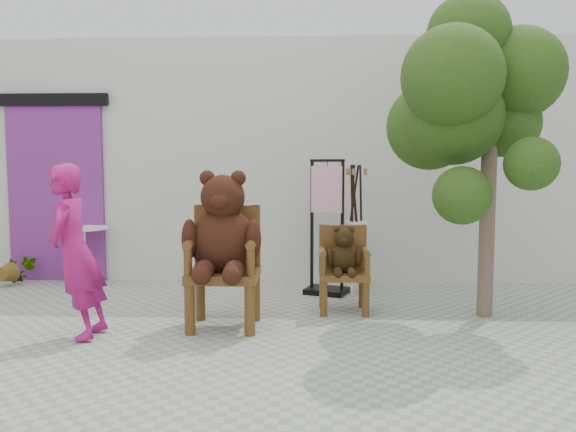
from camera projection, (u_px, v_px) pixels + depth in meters
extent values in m
plane|color=#979C8C|center=(287.00, 349.00, 4.43)|extent=(60.00, 60.00, 0.00)
cube|color=beige|center=(297.00, 161.00, 7.38)|extent=(9.00, 1.00, 3.00)
cube|color=#74287A|center=(56.00, 193.00, 7.01)|extent=(1.20, 0.08, 2.20)
cube|color=black|center=(52.00, 100.00, 6.87)|extent=(1.40, 0.06, 0.15)
cylinder|color=#4B2C10|center=(190.00, 310.00, 4.78)|extent=(0.09, 0.09, 0.43)
cylinder|color=#4B2C10|center=(200.00, 297.00, 5.24)|extent=(0.09, 0.09, 0.43)
cylinder|color=#4B2C10|center=(250.00, 310.00, 4.76)|extent=(0.09, 0.09, 0.43)
cylinder|color=#4B2C10|center=(255.00, 298.00, 5.22)|extent=(0.09, 0.09, 0.43)
cube|color=#4B2C10|center=(224.00, 275.00, 4.98)|extent=(0.62, 0.57, 0.08)
cube|color=#4B2C10|center=(227.00, 236.00, 5.19)|extent=(0.59, 0.08, 0.57)
cylinder|color=#4B2C10|center=(199.00, 235.00, 5.20)|extent=(0.08, 0.08, 0.57)
cylinder|color=#4B2C10|center=(188.00, 260.00, 4.74)|extent=(0.07, 0.07, 0.26)
cylinder|color=#4B2C10|center=(193.00, 242.00, 4.96)|extent=(0.08, 0.54, 0.08)
cylinder|color=#4B2C10|center=(256.00, 236.00, 5.18)|extent=(0.08, 0.08, 0.57)
cylinder|color=#4B2C10|center=(251.00, 261.00, 4.72)|extent=(0.07, 0.07, 0.26)
cylinder|color=#4B2C10|center=(253.00, 242.00, 4.94)|extent=(0.08, 0.54, 0.08)
ellipsoid|color=black|center=(224.00, 242.00, 4.98)|extent=(0.59, 0.50, 0.62)
sphere|color=black|center=(223.00, 197.00, 4.92)|extent=(0.39, 0.39, 0.39)
ellipsoid|color=black|center=(220.00, 201.00, 4.76)|extent=(0.18, 0.14, 0.14)
sphere|color=black|center=(207.00, 178.00, 4.92)|extent=(0.14, 0.14, 0.14)
sphere|color=black|center=(238.00, 178.00, 4.91)|extent=(0.14, 0.14, 0.14)
ellipsoid|color=black|center=(190.00, 239.00, 4.86)|extent=(0.14, 0.20, 0.35)
ellipsoid|color=black|center=(204.00, 270.00, 4.74)|extent=(0.17, 0.34, 0.17)
sphere|color=black|center=(201.00, 275.00, 4.61)|extent=(0.17, 0.17, 0.17)
ellipsoid|color=black|center=(253.00, 239.00, 4.84)|extent=(0.14, 0.20, 0.35)
ellipsoid|color=black|center=(234.00, 270.00, 4.73)|extent=(0.17, 0.34, 0.17)
sphere|color=black|center=(232.00, 276.00, 4.60)|extent=(0.17, 0.17, 0.17)
cylinder|color=#4B2C10|center=(324.00, 299.00, 5.37)|extent=(0.07, 0.07, 0.34)
cylinder|color=#4B2C10|center=(323.00, 291.00, 5.73)|extent=(0.07, 0.07, 0.34)
cylinder|color=#4B2C10|center=(366.00, 299.00, 5.35)|extent=(0.07, 0.07, 0.34)
cylinder|color=#4B2C10|center=(362.00, 291.00, 5.71)|extent=(0.07, 0.07, 0.34)
cube|color=#4B2C10|center=(344.00, 275.00, 5.52)|extent=(0.48, 0.44, 0.06)
cube|color=#4B2C10|center=(343.00, 247.00, 5.69)|extent=(0.46, 0.06, 0.44)
cylinder|color=#4B2C10|center=(322.00, 247.00, 5.69)|extent=(0.06, 0.06, 0.44)
cylinder|color=#4B2C10|center=(323.00, 265.00, 5.34)|extent=(0.06, 0.06, 0.20)
cylinder|color=#4B2C10|center=(323.00, 251.00, 5.51)|extent=(0.06, 0.42, 0.06)
cylinder|color=#4B2C10|center=(363.00, 247.00, 5.68)|extent=(0.06, 0.06, 0.44)
cylinder|color=#4B2C10|center=(367.00, 265.00, 5.32)|extent=(0.06, 0.06, 0.20)
cylinder|color=#4B2C10|center=(365.00, 252.00, 5.49)|extent=(0.06, 0.42, 0.06)
ellipsoid|color=black|center=(344.00, 259.00, 5.51)|extent=(0.30, 0.25, 0.31)
sphere|color=black|center=(344.00, 238.00, 5.48)|extent=(0.20, 0.20, 0.20)
ellipsoid|color=black|center=(345.00, 241.00, 5.40)|extent=(0.09, 0.07, 0.07)
sphere|color=black|center=(337.00, 229.00, 5.48)|extent=(0.07, 0.07, 0.07)
sphere|color=black|center=(351.00, 230.00, 5.47)|extent=(0.07, 0.07, 0.07)
ellipsoid|color=black|center=(330.00, 258.00, 5.45)|extent=(0.07, 0.10, 0.18)
ellipsoid|color=black|center=(338.00, 272.00, 5.39)|extent=(0.09, 0.18, 0.09)
sphere|color=black|center=(338.00, 274.00, 5.32)|extent=(0.08, 0.08, 0.08)
ellipsoid|color=black|center=(359.00, 258.00, 5.44)|extent=(0.07, 0.10, 0.18)
ellipsoid|color=black|center=(351.00, 272.00, 5.38)|extent=(0.09, 0.18, 0.09)
sphere|color=black|center=(352.00, 274.00, 5.32)|extent=(0.08, 0.08, 0.08)
imported|color=#AC156B|center=(75.00, 252.00, 4.66)|extent=(0.35, 0.53, 1.45)
cylinder|color=white|center=(83.00, 228.00, 6.81)|extent=(0.60, 0.60, 0.03)
cylinder|color=white|center=(84.00, 256.00, 6.84)|extent=(0.06, 0.06, 0.68)
cylinder|color=white|center=(85.00, 283.00, 6.87)|extent=(0.44, 0.44, 0.03)
cube|color=black|center=(312.00, 227.00, 6.36)|extent=(0.04, 0.04, 1.50)
cube|color=black|center=(342.00, 228.00, 6.22)|extent=(0.04, 0.04, 1.50)
cube|color=black|center=(327.00, 161.00, 6.22)|extent=(0.39, 0.17, 0.03)
cube|color=black|center=(327.00, 291.00, 6.35)|extent=(0.54, 0.49, 0.06)
cube|color=#DC97B7|center=(327.00, 189.00, 6.24)|extent=(0.35, 0.16, 0.52)
cylinder|color=black|center=(327.00, 163.00, 6.23)|extent=(0.01, 0.01, 0.08)
cylinder|color=white|center=(356.00, 254.00, 6.37)|extent=(0.32, 0.32, 0.03)
cylinder|color=white|center=(362.00, 272.00, 6.47)|extent=(0.03, 0.03, 0.44)
cylinder|color=white|center=(348.00, 272.00, 6.48)|extent=(0.03, 0.03, 0.44)
cylinder|color=white|center=(349.00, 275.00, 6.31)|extent=(0.03, 0.03, 0.44)
cylinder|color=white|center=(364.00, 275.00, 6.30)|extent=(0.03, 0.03, 0.44)
cylinder|color=black|center=(354.00, 200.00, 6.36)|extent=(0.13, 0.10, 0.79)
cylinder|color=olive|center=(351.00, 172.00, 6.37)|extent=(0.05, 0.04, 0.08)
cylinder|color=black|center=(352.00, 200.00, 6.34)|extent=(0.06, 0.09, 0.80)
cylinder|color=olive|center=(350.00, 172.00, 6.33)|extent=(0.04, 0.04, 0.07)
cylinder|color=black|center=(354.00, 200.00, 6.28)|extent=(0.09, 0.06, 0.80)
cylinder|color=olive|center=(354.00, 172.00, 6.23)|extent=(0.04, 0.04, 0.07)
cylinder|color=black|center=(361.00, 200.00, 6.30)|extent=(0.06, 0.15, 0.79)
cylinder|color=olive|center=(366.00, 172.00, 6.26)|extent=(0.04, 0.05, 0.08)
cylinder|color=black|center=(352.00, 200.00, 6.31)|extent=(0.04, 0.16, 0.79)
cylinder|color=olive|center=(348.00, 172.00, 6.28)|extent=(0.04, 0.05, 0.08)
cylinder|color=black|center=(355.00, 200.00, 6.27)|extent=(0.10, 0.06, 0.80)
cylinder|color=olive|center=(354.00, 172.00, 6.22)|extent=(0.04, 0.04, 0.07)
cylinder|color=#4F3B2F|center=(488.00, 183.00, 5.29)|extent=(0.15, 0.15, 2.55)
sphere|color=#19330E|center=(453.00, 115.00, 5.21)|extent=(0.93, 0.93, 0.93)
sphere|color=#19330E|center=(452.00, 76.00, 4.86)|extent=(0.89, 0.89, 0.89)
sphere|color=#19330E|center=(518.00, 73.00, 5.18)|extent=(0.85, 0.85, 0.85)
sphere|color=#19330E|center=(439.00, 113.00, 5.28)|extent=(0.64, 0.64, 0.64)
sphere|color=#19330E|center=(506.00, 123.00, 5.35)|extent=(0.65, 0.65, 0.65)
sphere|color=#19330E|center=(430.00, 127.00, 5.56)|extent=(0.86, 0.86, 0.86)
sphere|color=#19330E|center=(468.00, 35.00, 5.14)|extent=(0.77, 0.77, 0.77)
sphere|color=#19330E|center=(462.00, 195.00, 4.86)|extent=(0.51, 0.51, 0.51)
sphere|color=#19330E|center=(532.00, 164.00, 4.72)|extent=(0.46, 0.46, 0.46)
imported|color=#19330E|center=(15.00, 268.00, 6.79)|extent=(0.42, 0.38, 0.40)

